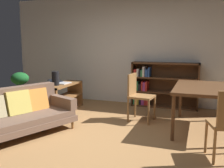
{
  "coord_description": "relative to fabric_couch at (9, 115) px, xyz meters",
  "views": [
    {
      "loc": [
        1.57,
        -3.42,
        1.5
      ],
      "look_at": [
        0.16,
        0.56,
        0.82
      ],
      "focal_mm": 39.97,
      "sensor_mm": 36.0,
      "label": 1
    }
  ],
  "objects": [
    {
      "name": "potted_floor_plant",
      "position": [
        -1.06,
        1.56,
        0.16
      ],
      "size": [
        0.43,
        0.46,
        0.85
      ],
      "color": "brown",
      "rests_on": "ground_plane"
    },
    {
      "name": "fabric_couch",
      "position": [
        0.0,
        0.0,
        0.0
      ],
      "size": [
        1.56,
        2.21,
        0.77
      ],
      "color": "brown",
      "rests_on": "ground_plane"
    },
    {
      "name": "ground_plane",
      "position": [
        1.31,
        0.29,
        -0.36
      ],
      "size": [
        8.16,
        8.16,
        0.0
      ],
      "primitive_type": "plane",
      "color": "#9E7042"
    },
    {
      "name": "bookshelf",
      "position": [
        1.98,
        2.81,
        0.16
      ],
      "size": [
        1.56,
        0.32,
        1.07
      ],
      "color": "#56351E",
      "rests_on": "ground_plane"
    },
    {
      "name": "open_laptop",
      "position": [
        -0.1,
        1.75,
        0.28
      ],
      "size": [
        0.47,
        0.34,
        0.08
      ],
      "color": "silver",
      "rests_on": "media_console"
    },
    {
      "name": "desk_speaker",
      "position": [
        -0.04,
        1.46,
        0.4
      ],
      "size": [
        0.15,
        0.15,
        0.3
      ],
      "color": "black",
      "rests_on": "media_console"
    },
    {
      "name": "dining_chair_near",
      "position": [
        1.77,
        1.53,
        0.17
      ],
      "size": [
        0.5,
        0.47,
        0.93
      ],
      "color": "olive",
      "rests_on": "ground_plane"
    },
    {
      "name": "back_wall_panel",
      "position": [
        1.31,
        2.99,
        0.99
      ],
      "size": [
        6.8,
        0.1,
        2.7
      ],
      "primitive_type": "cube",
      "color": "silver",
      "rests_on": "ground_plane"
    },
    {
      "name": "dining_table",
      "position": [
        2.93,
        1.39,
        0.34
      ],
      "size": [
        0.92,
        1.48,
        0.77
      ],
      "color": "#56351E",
      "rests_on": "ground_plane"
    },
    {
      "name": "media_console",
      "position": [
        -0.01,
        1.69,
        -0.05
      ],
      "size": [
        0.4,
        1.17,
        0.62
      ],
      "color": "brown",
      "rests_on": "ground_plane"
    }
  ]
}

